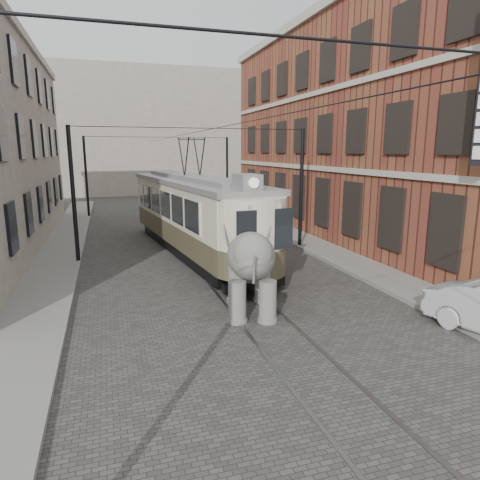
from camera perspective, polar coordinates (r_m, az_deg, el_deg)
name	(u,v)px	position (r m, az deg, el deg)	size (l,w,h in m)	color
ground	(237,293)	(15.30, -0.37, -7.06)	(120.00, 120.00, 0.00)	#44423F
tram_rails	(237,293)	(15.29, -0.37, -7.01)	(1.54, 80.00, 0.02)	slate
sidewalk_right	(383,277)	(17.88, 18.44, -4.63)	(2.00, 60.00, 0.15)	slate
sidewalk_left	(37,311)	(14.87, -25.40, -8.50)	(2.00, 60.00, 0.15)	slate
brick_building	(370,133)	(27.47, 16.87, 13.50)	(8.00, 26.00, 12.00)	brown
distant_block	(140,133)	(54.06, -13.12, 13.67)	(28.00, 10.00, 14.00)	gray
catenary	(201,195)	(19.37, -5.26, 5.99)	(11.00, 30.20, 6.00)	black
tram	(193,196)	(21.04, -6.30, 5.77)	(2.87, 13.92, 5.52)	beige
elephant	(251,268)	(13.25, 1.46, -3.79)	(2.49, 4.52, 2.77)	#625F5A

